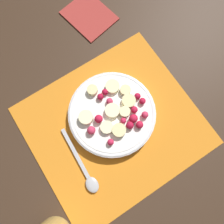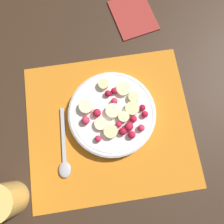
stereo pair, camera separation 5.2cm
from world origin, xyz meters
The scene contains 6 objects.
ground_plane centered at (0.00, 0.00, 0.00)m, with size 3.00×3.00×0.00m, color #382619.
placemat centered at (0.00, 0.00, 0.00)m, with size 0.41×0.37×0.01m.
fruit_bowl centered at (0.01, 0.02, 0.02)m, with size 0.22×0.22×0.05m.
spoon centered at (-0.12, -0.06, 0.01)m, with size 0.03×0.17×0.01m.
drinking_glass centered at (-0.25, -0.14, 0.04)m, with size 0.08×0.08×0.09m.
napkin centered at (0.12, 0.31, 0.00)m, with size 0.14×0.16×0.01m.
Camera 2 is at (-0.01, -0.10, 0.55)m, focal length 35.00 mm.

